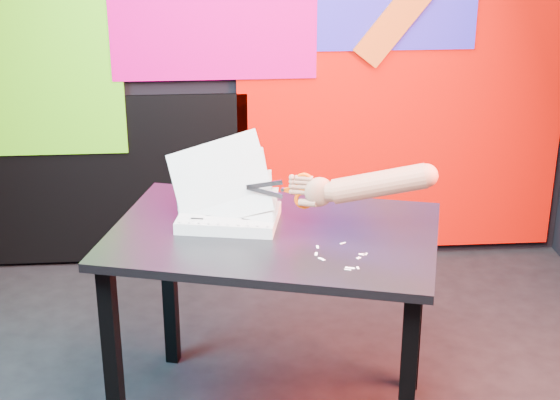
{
  "coord_description": "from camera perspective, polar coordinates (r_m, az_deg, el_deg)",
  "views": [
    {
      "loc": [
        -0.24,
        -2.49,
        1.92
      ],
      "look_at": [
        -0.05,
        0.11,
        0.87
      ],
      "focal_mm": 55.0,
      "sensor_mm": 36.0,
      "label": 1
    }
  ],
  "objects": [
    {
      "name": "hand_forearm",
      "position": [
        2.81,
        5.95,
        1.0
      ],
      "size": [
        0.46,
        0.16,
        0.17
      ],
      "rotation": [
        0.0,
        0.0,
        -0.26
      ],
      "color": "#926B4E",
      "rests_on": "work_table"
    },
    {
      "name": "paper_clippings",
      "position": [
        2.7,
        4.15,
        -3.83
      ],
      "size": [
        0.17,
        0.21,
        0.0
      ],
      "color": "white",
      "rests_on": "work_table"
    },
    {
      "name": "printout_stack",
      "position": [
        2.94,
        -3.46,
        -0.97
      ],
      "size": [
        0.4,
        0.3,
        0.32
      ],
      "rotation": [
        0.0,
        0.0,
        -0.19
      ],
      "color": "silver",
      "rests_on": "work_table"
    },
    {
      "name": "room",
      "position": [
        2.57,
        1.22,
        9.08
      ],
      "size": [
        3.01,
        3.01,
        2.71
      ],
      "color": "black",
      "rests_on": "ground"
    },
    {
      "name": "scissors",
      "position": [
        2.85,
        1.29,
        0.63
      ],
      "size": [
        0.22,
        0.07,
        0.13
      ],
      "rotation": [
        0.0,
        0.0,
        -0.26
      ],
      "color": "#AFAFAF",
      "rests_on": "printout_stack"
    },
    {
      "name": "work_table",
      "position": [
        2.92,
        -0.42,
        -3.93
      ],
      "size": [
        1.24,
        0.99,
        0.75
      ],
      "rotation": [
        0.0,
        0.0,
        -0.27
      ],
      "color": "black",
      "rests_on": "ground"
    },
    {
      "name": "backdrop",
      "position": [
        4.08,
        0.06,
        8.23
      ],
      "size": [
        2.88,
        0.05,
        2.08
      ],
      "color": "red",
      "rests_on": "ground"
    }
  ]
}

